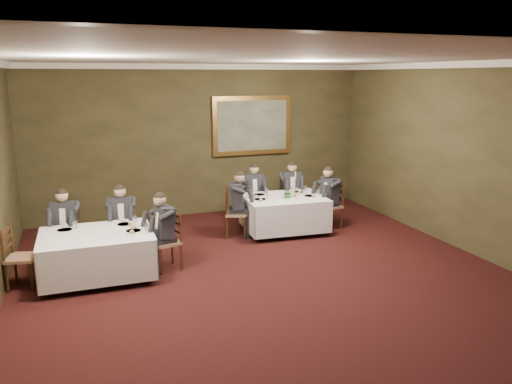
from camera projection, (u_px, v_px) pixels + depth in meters
ground at (285, 296)px, 7.54m from camera, size 10.00×10.00×0.00m
ceiling at (288, 56)px, 6.74m from camera, size 8.00×10.00×0.10m
back_wall at (202, 141)px, 11.71m from camera, size 8.00×0.10×3.50m
right_wall at (502, 166)px, 8.47m from camera, size 0.10×10.00×3.50m
crown_molding at (288, 61)px, 6.75m from camera, size 8.00×10.00×0.12m
table_main at (284, 211)px, 10.52m from camera, size 1.76×1.40×0.67m
table_second at (97, 252)px, 8.11m from camera, size 1.81×1.38×0.67m
chair_main_backleft at (253, 210)px, 11.24m from camera, size 0.44×0.42×1.00m
diner_main_backleft at (253, 200)px, 11.18m from camera, size 0.42×0.48×1.35m
chair_main_backright at (290, 207)px, 11.48m from camera, size 0.49×0.47×1.00m
diner_main_backright at (291, 198)px, 11.42m from camera, size 0.46×0.53×1.35m
chair_main_endleft at (235, 223)px, 10.27m from camera, size 0.54×0.55×1.00m
diner_main_endleft at (236, 212)px, 10.22m from camera, size 0.58×0.53×1.35m
chair_main_endright at (330, 215)px, 10.84m from camera, size 0.49×0.50×1.00m
diner_main_endright at (330, 205)px, 10.78m from camera, size 0.54×0.47×1.35m
chair_sec_backleft at (68, 247)px, 8.84m from camera, size 0.53×0.51×1.00m
diner_sec_backleft at (67, 235)px, 8.78m from camera, size 0.50×0.56×1.35m
chair_sec_backright at (124, 241)px, 9.15m from camera, size 0.50×0.48×1.00m
diner_sec_backright at (123, 229)px, 9.09m from camera, size 0.47×0.54×1.35m
chair_sec_endright at (167, 253)px, 8.52m from camera, size 0.50×0.52×1.00m
diner_sec_endright at (166, 241)px, 8.46m from camera, size 0.55×0.49×1.35m
chair_sec_endleft at (22, 270)px, 7.79m from camera, size 0.51×0.53×1.00m
centerpiece at (288, 191)px, 10.34m from camera, size 0.29×0.26×0.27m
candlestick at (295, 187)px, 10.45m from camera, size 0.08×0.08×0.55m
place_setting_table_main at (261, 193)px, 10.69m from camera, size 0.33×0.31×0.14m
place_setting_table_second at (68, 227)px, 8.27m from camera, size 0.33×0.31×0.14m
painting at (252, 126)px, 11.99m from camera, size 1.97×0.09×1.41m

